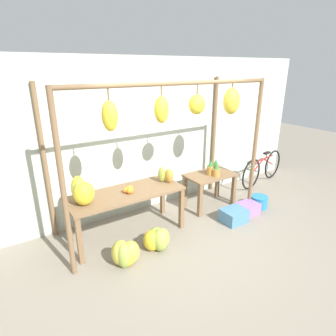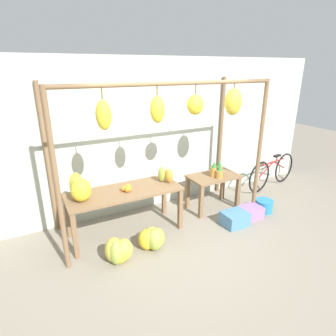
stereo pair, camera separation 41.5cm
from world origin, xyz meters
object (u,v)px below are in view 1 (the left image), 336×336
(banana_pile_on_table, at_px, (82,192))
(orange_pile, at_px, (129,190))
(pineapple_cluster, at_px, (214,169))
(banana_pile_ground_left, at_px, (126,254))
(banana_pile_ground_right, at_px, (157,239))
(blue_bucket, at_px, (259,202))
(papaya_pile, at_px, (166,175))
(fruit_crate_purple, at_px, (248,208))
(fruit_crate_white, at_px, (234,216))
(parked_bicycle, at_px, (262,168))

(banana_pile_on_table, height_order, orange_pile, banana_pile_on_table)
(pineapple_cluster, relative_size, banana_pile_ground_left, 0.59)
(banana_pile_ground_left, relative_size, banana_pile_ground_right, 1.09)
(blue_bucket, bearing_deg, pineapple_cluster, 145.43)
(papaya_pile, relative_size, fruit_crate_purple, 0.71)
(fruit_crate_white, height_order, blue_bucket, fruit_crate_white)
(pineapple_cluster, relative_size, fruit_crate_white, 0.70)
(blue_bucket, xyz_separation_m, fruit_crate_purple, (-0.39, -0.06, -0.01))
(pineapple_cluster, bearing_deg, fruit_crate_white, -95.51)
(banana_pile_ground_left, distance_m, parked_bicycle, 4.07)
(banana_pile_ground_left, relative_size, papaya_pile, 1.84)
(fruit_crate_white, distance_m, papaya_pile, 1.44)
(banana_pile_on_table, relative_size, fruit_crate_purple, 1.07)
(orange_pile, bearing_deg, blue_bucket, -11.24)
(banana_pile_on_table, distance_m, papaya_pile, 1.42)
(banana_pile_ground_right, bearing_deg, banana_pile_on_table, 146.73)
(pineapple_cluster, height_order, fruit_crate_purple, pineapple_cluster)
(blue_bucket, bearing_deg, banana_pile_ground_right, -178.45)
(banana_pile_on_table, relative_size, blue_bucket, 1.25)
(pineapple_cluster, distance_m, parked_bicycle, 1.85)
(parked_bicycle, bearing_deg, banana_pile_ground_right, -165.78)
(papaya_pile, bearing_deg, banana_pile_on_table, -179.46)
(blue_bucket, bearing_deg, papaya_pile, 163.96)
(parked_bicycle, distance_m, fruit_crate_purple, 1.67)
(orange_pile, distance_m, banana_pile_ground_right, 0.87)
(banana_pile_on_table, height_order, fruit_crate_purple, banana_pile_on_table)
(orange_pile, height_order, pineapple_cluster, pineapple_cluster)
(banana_pile_on_table, xyz_separation_m, banana_pile_ground_right, (0.88, -0.58, -0.78))
(banana_pile_ground_right, bearing_deg, banana_pile_ground_left, -172.10)
(fruit_crate_purple, bearing_deg, banana_pile_ground_right, -179.84)
(banana_pile_ground_right, xyz_separation_m, parked_bicycle, (3.40, 0.86, 0.20))
(banana_pile_ground_right, xyz_separation_m, blue_bucket, (2.37, 0.06, -0.05))
(fruit_crate_white, bearing_deg, parked_bicycle, 26.54)
(fruit_crate_white, bearing_deg, banana_pile_ground_right, 177.73)
(fruit_crate_white, height_order, fruit_crate_purple, fruit_crate_white)
(orange_pile, bearing_deg, fruit_crate_white, -20.16)
(banana_pile_ground_left, relative_size, fruit_crate_white, 1.18)
(papaya_pile, distance_m, fruit_crate_purple, 1.75)
(fruit_crate_white, relative_size, blue_bucket, 1.30)
(fruit_crate_white, height_order, papaya_pile, papaya_pile)
(banana_pile_ground_right, bearing_deg, parked_bicycle, 14.22)
(banana_pile_on_table, height_order, pineapple_cluster, banana_pile_on_table)
(fruit_crate_white, distance_m, blue_bucket, 0.83)
(fruit_crate_purple, bearing_deg, pineapple_cluster, 122.58)
(orange_pile, xyz_separation_m, parked_bicycle, (3.56, 0.29, -0.44))
(papaya_pile, bearing_deg, parked_bicycle, 5.36)
(blue_bucket, bearing_deg, parked_bicycle, 37.83)
(parked_bicycle, bearing_deg, papaya_pile, -174.64)
(banana_pile_ground_right, height_order, fruit_crate_purple, banana_pile_ground_right)
(blue_bucket, relative_size, fruit_crate_purple, 0.86)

